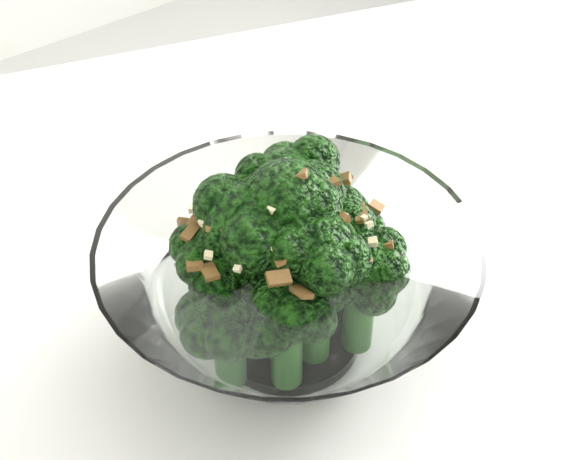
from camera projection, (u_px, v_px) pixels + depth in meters
table at (526, 334)px, 0.66m from camera, size 1.39×1.13×0.75m
broccoli_dish at (287, 281)px, 0.53m from camera, size 0.23×0.23×0.14m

